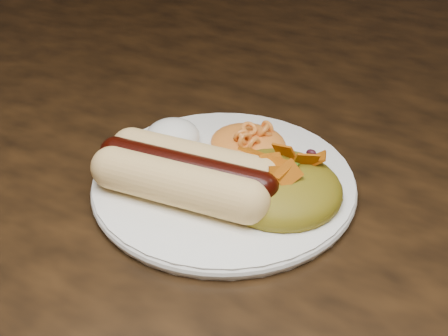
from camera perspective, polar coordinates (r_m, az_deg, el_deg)
The scene contains 7 objects.
table at distance 0.66m, azimuth 14.22°, elevation -5.48°, with size 1.60×0.90×0.75m.
plate at distance 0.54m, azimuth 0.00°, elevation -1.38°, with size 0.23×0.23×0.01m, color white.
hotdog at distance 0.51m, azimuth -3.49°, elevation -0.41°, with size 0.14×0.08×0.04m.
mac_and_cheese at distance 0.57m, azimuth 2.24°, elevation 3.08°, with size 0.07×0.06×0.03m, color orange.
sour_cream at distance 0.58m, azimuth -4.76°, elevation 3.47°, with size 0.05×0.05×0.03m, color white.
taco_salad at distance 0.51m, azimuth 5.04°, elevation -0.84°, with size 0.11×0.10×0.05m.
fork at distance 0.56m, azimuth -7.76°, elevation -0.77°, with size 0.02×0.14×0.00m, color white.
Camera 1 is at (0.11, -0.51, 1.08)m, focal length 50.00 mm.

